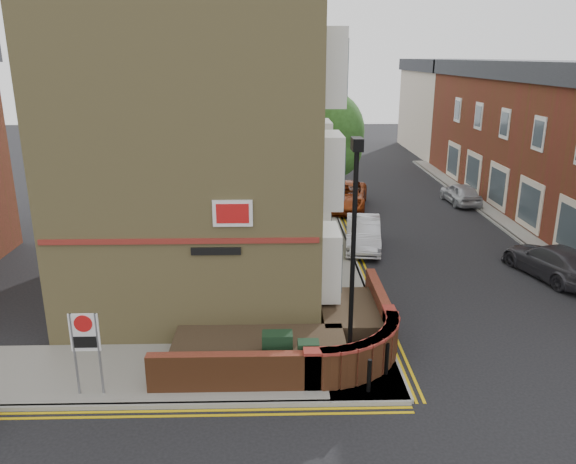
# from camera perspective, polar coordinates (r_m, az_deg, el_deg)

# --- Properties ---
(ground) EXTENTS (120.00, 120.00, 0.00)m
(ground) POSITION_cam_1_polar(r_m,az_deg,el_deg) (14.48, 0.22, -17.24)
(ground) COLOR black
(ground) RESTS_ON ground
(pavement_corner) EXTENTS (13.00, 3.00, 0.12)m
(pavement_corner) POSITION_cam_1_polar(r_m,az_deg,el_deg) (16.02, -12.94, -13.78)
(pavement_corner) COLOR gray
(pavement_corner) RESTS_ON ground
(pavement_main) EXTENTS (2.00, 32.00, 0.12)m
(pavement_main) POSITION_cam_1_polar(r_m,az_deg,el_deg) (29.17, 3.23, 1.13)
(pavement_main) COLOR gray
(pavement_main) RESTS_ON ground
(pavement_far) EXTENTS (4.00, 40.00, 0.12)m
(pavement_far) POSITION_cam_1_polar(r_m,az_deg,el_deg) (29.42, 25.61, -0.47)
(pavement_far) COLOR gray
(pavement_far) RESTS_ON ground
(kerb_side) EXTENTS (13.00, 0.15, 0.12)m
(kerb_side) POSITION_cam_1_polar(r_m,az_deg,el_deg) (14.78, -14.09, -16.76)
(kerb_side) COLOR gray
(kerb_side) RESTS_ON ground
(kerb_main_near) EXTENTS (0.15, 32.00, 0.12)m
(kerb_main_near) POSITION_cam_1_polar(r_m,az_deg,el_deg) (29.27, 5.18, 1.14)
(kerb_main_near) COLOR gray
(kerb_main_near) RESTS_ON ground
(kerb_main_far) EXTENTS (0.15, 40.00, 0.12)m
(kerb_main_far) POSITION_cam_1_polar(r_m,az_deg,el_deg) (28.57, 22.03, -0.51)
(kerb_main_far) COLOR gray
(kerb_main_far) RESTS_ON ground
(yellow_lines_side) EXTENTS (13.00, 0.28, 0.01)m
(yellow_lines_side) POSITION_cam_1_polar(r_m,az_deg,el_deg) (14.61, -14.29, -17.48)
(yellow_lines_side) COLOR gold
(yellow_lines_side) RESTS_ON ground
(yellow_lines_main) EXTENTS (0.28, 32.00, 0.01)m
(yellow_lines_main) POSITION_cam_1_polar(r_m,az_deg,el_deg) (29.32, 5.66, 1.04)
(yellow_lines_main) COLOR gold
(yellow_lines_main) RESTS_ON ground
(corner_building) EXTENTS (8.95, 10.40, 13.60)m
(corner_building) POSITION_cam_1_polar(r_m,az_deg,el_deg) (20.16, -8.72, 11.51)
(corner_building) COLOR #A18E55
(corner_building) RESTS_ON ground
(garden_wall) EXTENTS (6.80, 6.00, 1.20)m
(garden_wall) POSITION_cam_1_polar(r_m,az_deg,el_deg) (16.60, -0.04, -12.33)
(garden_wall) COLOR brown
(garden_wall) RESTS_ON ground
(lamppost) EXTENTS (0.25, 0.50, 6.30)m
(lamppost) POSITION_cam_1_polar(r_m,az_deg,el_deg) (14.13, 6.60, -2.97)
(lamppost) COLOR black
(lamppost) RESTS_ON pavement_corner
(utility_cabinet_large) EXTENTS (0.80, 0.45, 1.20)m
(utility_cabinet_large) POSITION_cam_1_polar(r_m,az_deg,el_deg) (15.20, -1.08, -12.23)
(utility_cabinet_large) COLOR black
(utility_cabinet_large) RESTS_ON pavement_corner
(utility_cabinet_small) EXTENTS (0.55, 0.40, 1.10)m
(utility_cabinet_small) POSITION_cam_1_polar(r_m,az_deg,el_deg) (14.99, 2.07, -12.92)
(utility_cabinet_small) COLOR black
(utility_cabinet_small) RESTS_ON pavement_corner
(bollard_near) EXTENTS (0.11, 0.11, 0.90)m
(bollard_near) POSITION_cam_1_polar(r_m,az_deg,el_deg) (14.69, 8.24, -14.24)
(bollard_near) COLOR black
(bollard_near) RESTS_ON pavement_corner
(bollard_far) EXTENTS (0.11, 0.11, 0.90)m
(bollard_far) POSITION_cam_1_polar(r_m,az_deg,el_deg) (15.47, 10.00, -12.58)
(bollard_far) COLOR black
(bollard_far) RESTS_ON pavement_corner
(zone_sign) EXTENTS (0.72, 0.07, 2.20)m
(zone_sign) POSITION_cam_1_polar(r_m,az_deg,el_deg) (14.80, -19.91, -10.18)
(zone_sign) COLOR slate
(zone_sign) RESTS_ON pavement_corner
(far_terrace) EXTENTS (5.40, 30.40, 8.00)m
(far_terrace) POSITION_cam_1_polar(r_m,az_deg,el_deg) (32.77, 25.81, 8.37)
(far_terrace) COLOR brown
(far_terrace) RESTS_ON ground
(far_terrace_cream) EXTENTS (5.40, 12.40, 8.00)m
(far_terrace_cream) POSITION_cam_1_polar(r_m,az_deg,el_deg) (52.24, 15.43, 12.24)
(far_terrace_cream) COLOR beige
(far_terrace_cream) RESTS_ON ground
(tree_near) EXTENTS (3.64, 3.65, 6.70)m
(tree_near) POSITION_cam_1_polar(r_m,az_deg,el_deg) (26.30, 3.75, 9.67)
(tree_near) COLOR #382B1E
(tree_near) RESTS_ON pavement_main
(tree_mid) EXTENTS (4.03, 4.03, 7.42)m
(tree_mid) POSITION_cam_1_polar(r_m,az_deg,el_deg) (34.17, 2.56, 12.32)
(tree_mid) COLOR #382B1E
(tree_mid) RESTS_ON pavement_main
(tree_far) EXTENTS (3.81, 3.81, 7.00)m
(tree_far) POSITION_cam_1_polar(r_m,az_deg,el_deg) (42.15, 1.79, 12.91)
(tree_far) COLOR #382B1E
(tree_far) RESTS_ON pavement_main
(traffic_light_assembly) EXTENTS (0.20, 0.16, 4.20)m
(traffic_light_assembly) POSITION_cam_1_polar(r_m,az_deg,el_deg) (37.41, 2.81, 9.03)
(traffic_light_assembly) COLOR black
(traffic_light_assembly) RESTS_ON pavement_main
(silver_car_near) EXTENTS (2.02, 4.38, 1.39)m
(silver_car_near) POSITION_cam_1_polar(r_m,az_deg,el_deg) (25.25, 7.62, -0.11)
(silver_car_near) COLOR #B6B7BE
(silver_car_near) RESTS_ON ground
(red_car_main) EXTENTS (3.35, 5.59, 1.45)m
(red_car_main) POSITION_cam_1_polar(r_m,az_deg,el_deg) (31.85, 5.73, 3.71)
(red_car_main) COLOR #933410
(red_car_main) RESTS_ON ground
(grey_car_far) EXTENTS (2.90, 4.77, 1.29)m
(grey_car_far) POSITION_cam_1_polar(r_m,az_deg,el_deg) (24.06, 25.28, -2.70)
(grey_car_far) COLOR #333238
(grey_car_far) RESTS_ON ground
(silver_car_far) EXTENTS (1.67, 3.70, 1.23)m
(silver_car_far) POSITION_cam_1_polar(r_m,az_deg,el_deg) (34.20, 17.13, 3.78)
(silver_car_far) COLOR #AAACB2
(silver_car_far) RESTS_ON ground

